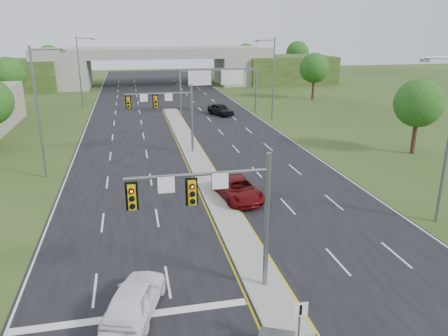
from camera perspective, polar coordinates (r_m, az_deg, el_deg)
The scene contains 22 objects.
ground at distance 22.73m, azimuth 5.32°, elevation -15.22°, with size 240.00×240.00×0.00m, color #273F16.
road at distance 54.84m, azimuth -5.61°, elevation 4.82°, with size 24.00×160.00×0.02m, color black.
median at distance 43.30m, azimuth -3.72°, elevation 1.42°, with size 2.00×54.00×0.16m, color gray.
lane_markings at distance 48.90m, azimuth -5.46°, elevation 3.22°, with size 23.72×160.00×0.01m.
signal_mast_near at distance 19.93m, azimuth -0.47°, elevation -4.73°, with size 6.62×0.60×7.00m.
signal_mast_far at distance 43.84m, azimuth -7.18°, elevation 7.74°, with size 6.62×0.60×7.00m.
keep_right_sign at distance 18.39m, azimuth 9.87°, elevation -18.68°, with size 0.60×0.13×2.20m.
sign_gantry at distance 64.66m, azimuth -0.81°, elevation 11.61°, with size 11.58×0.44×6.67m.
overpass at distance 98.66m, azimuth -8.85°, elevation 12.62°, with size 80.00×14.00×8.10m.
lightpole_l_mid at distance 39.29m, azimuth -22.92°, elevation 7.33°, with size 2.85×0.25×11.00m.
lightpole_l_far at distance 73.72m, azimuth -18.24°, elevation 12.20°, with size 2.85×0.25×11.00m.
lightpole_r_near at distance 30.72m, azimuth 27.14°, elevation 4.13°, with size 2.85×0.25×11.00m.
lightpole_r_far at distance 61.52m, azimuth 6.31°, elevation 11.99°, with size 2.85×0.25×11.00m.
tree_l_mid at distance 75.59m, azimuth -26.41°, elevation 10.91°, with size 5.20×5.20×8.12m.
tree_r_near at distance 47.80m, azimuth 24.08°, elevation 7.72°, with size 4.80×4.80×7.60m.
tree_r_mid at distance 80.07m, azimuth 11.72°, elevation 12.67°, with size 5.20×5.20×8.12m.
tree_back_b at distance 113.73m, azimuth -21.86°, elevation 13.26°, with size 5.60×5.60×8.32m.
tree_back_c at distance 116.22m, azimuth 2.91°, elevation 14.55°, with size 5.60×5.60×8.32m.
tree_back_d at distance 120.58m, azimuth 9.57°, elevation 14.62°, with size 6.00×6.00×8.85m.
car_white at distance 20.79m, azimuth -11.60°, elevation -16.29°, with size 1.93×4.80×1.64m, color white.
car_far_a at distance 32.81m, azimuth 1.82°, elevation -2.75°, with size 2.62×5.69×1.58m, color #5B0909.
car_far_c at distance 64.56m, azimuth -0.46°, elevation 7.67°, with size 1.97×4.90×1.67m, color black.
Camera 1 is at (-5.97, -18.08, 12.42)m, focal length 35.00 mm.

